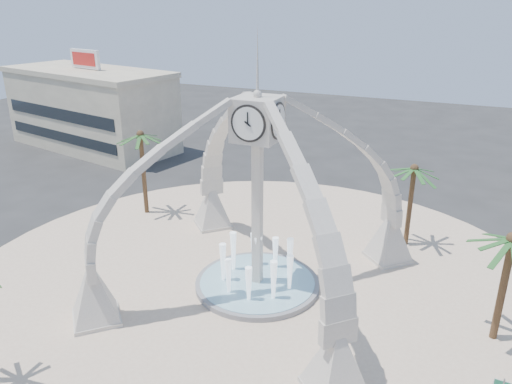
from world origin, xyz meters
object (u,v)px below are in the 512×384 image
at_px(clock_tower, 257,193).
at_px(fountain, 257,283).
at_px(palm_west, 140,136).
at_px(palm_north, 414,170).

relative_size(clock_tower, fountain, 2.24).
distance_m(clock_tower, fountain, 6.20).
height_order(fountain, palm_west, palm_west).
distance_m(clock_tower, palm_north, 12.78).
relative_size(fountain, palm_west, 1.03).
height_order(fountain, palm_north, palm_north).
bearing_deg(fountain, palm_west, 152.43).
xyz_separation_m(palm_west, palm_north, (21.57, 2.90, -0.91)).
xyz_separation_m(fountain, palm_west, (-13.65, 7.12, 6.62)).
distance_m(clock_tower, palm_west, 15.40).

